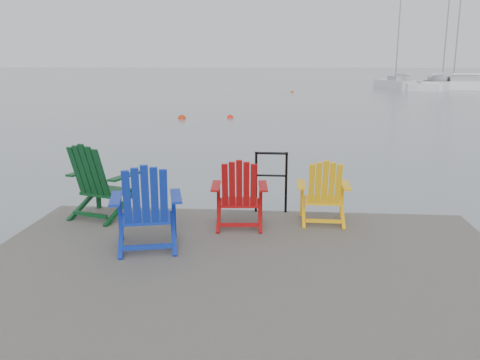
# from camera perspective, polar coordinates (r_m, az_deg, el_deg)

# --- Properties ---
(ground) EXTENTS (400.00, 400.00, 0.00)m
(ground) POSITION_cam_1_polar(r_m,az_deg,el_deg) (5.50, -0.03, -15.95)
(ground) COLOR slate
(ground) RESTS_ON ground
(dock) EXTENTS (6.00, 5.00, 1.40)m
(dock) POSITION_cam_1_polar(r_m,az_deg,el_deg) (5.34, -0.03, -12.70)
(dock) COLOR #2A2725
(dock) RESTS_ON ground
(handrail) EXTENTS (0.48, 0.04, 0.90)m
(handrail) POSITION_cam_1_polar(r_m,az_deg,el_deg) (7.42, 3.52, 0.44)
(handrail) COLOR black
(handrail) RESTS_ON dock
(chair_green) EXTENTS (1.02, 0.97, 1.07)m
(chair_green) POSITION_cam_1_polar(r_m,az_deg,el_deg) (7.41, -15.49, -0.06)
(chair_green) COLOR #0A3818
(chair_green) RESTS_ON dock
(chair_blue) EXTENTS (0.96, 0.91, 1.04)m
(chair_blue) POSITION_cam_1_polar(r_m,az_deg,el_deg) (6.05, -10.49, -2.88)
(chair_blue) COLOR #0F2BA4
(chair_blue) RESTS_ON dock
(chair_red) EXTENTS (0.79, 0.74, 0.94)m
(chair_red) POSITION_cam_1_polar(r_m,az_deg,el_deg) (6.75, -0.07, -1.43)
(chair_red) COLOR #A30C0C
(chair_red) RESTS_ON dock
(chair_yellow) EXTENTS (0.72, 0.67, 0.90)m
(chair_yellow) POSITION_cam_1_polar(r_m,az_deg,el_deg) (7.01, 9.38, -1.24)
(chair_yellow) COLOR #FFB60E
(chair_yellow) RESTS_ON dock
(sailboat_near) EXTENTS (3.28, 7.84, 10.61)m
(sailboat_near) POSITION_cam_1_polar(r_m,az_deg,el_deg) (52.75, 17.17, 10.15)
(sailboat_near) COLOR silver
(sailboat_near) RESTS_ON ground
(sailboat_mid) EXTENTS (6.79, 9.64, 13.12)m
(sailboat_mid) POSITION_cam_1_polar(r_m,az_deg,el_deg) (53.99, 21.59, 9.88)
(sailboat_mid) COLOR white
(sailboat_mid) RESTS_ON ground
(sailboat_far) EXTENTS (8.44, 2.91, 11.44)m
(sailboat_far) POSITION_cam_1_polar(r_m,az_deg,el_deg) (53.13, 23.24, 9.69)
(sailboat_far) COLOR white
(sailboat_far) RESTS_ON ground
(buoy_a) EXTENTS (0.31, 0.31, 0.31)m
(buoy_a) POSITION_cam_1_polar(r_m,az_deg,el_deg) (24.59, -1.11, 6.99)
(buoy_a) COLOR red
(buoy_a) RESTS_ON ground
(buoy_b) EXTENTS (0.39, 0.39, 0.39)m
(buoy_b) POSITION_cam_1_polar(r_m,az_deg,el_deg) (24.37, -6.54, 6.85)
(buoy_b) COLOR red
(buoy_b) RESTS_ON ground
(buoy_d) EXTENTS (0.33, 0.33, 0.33)m
(buoy_d) POSITION_cam_1_polar(r_m,az_deg,el_deg) (44.87, 5.89, 9.76)
(buoy_d) COLOR #ED470D
(buoy_d) RESTS_ON ground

